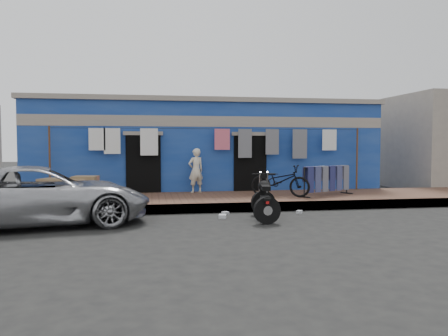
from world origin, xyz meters
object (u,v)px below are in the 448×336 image
at_px(jeans_rack, 326,180).
at_px(charpoy, 72,188).
at_px(car, 40,195).
at_px(seated_person, 196,171).
at_px(bicycle, 280,177).
at_px(motorcycle, 265,197).

bearing_deg(jeans_rack, charpoy, 175.79).
relative_size(car, charpoy, 2.42).
xyz_separation_m(seated_person, bicycle, (2.36, -1.47, -0.14)).
height_order(bicycle, charpoy, bicycle).
height_order(seated_person, motorcycle, seated_person).
distance_m(motorcycle, jeans_rack, 3.51).
distance_m(motorcycle, charpoy, 5.74).
height_order(seated_person, jeans_rack, seated_person).
bearing_deg(motorcycle, car, -169.39).
height_order(car, charpoy, car).
distance_m(seated_person, bicycle, 2.78).
xyz_separation_m(bicycle, motorcycle, (-1.09, -2.37, -0.29)).
bearing_deg(bicycle, motorcycle, -172.48).
bearing_deg(motorcycle, seated_person, 119.13).
relative_size(charpoy, jeans_rack, 1.04).
bearing_deg(jeans_rack, seated_person, 159.38).
bearing_deg(seated_person, car, 23.87).
bearing_deg(car, jeans_rack, -85.22).
xyz_separation_m(charpoy, jeans_rack, (7.48, -0.55, 0.16)).
bearing_deg(seated_person, motorcycle, 87.21).
bearing_deg(seated_person, charpoy, -7.36).
distance_m(bicycle, jeans_rack, 1.47).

